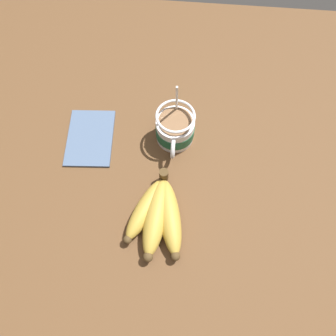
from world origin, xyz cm
name	(u,v)px	position (x,y,z in cm)	size (l,w,h in cm)	color
table	(171,177)	(0.00, 0.00, 1.71)	(113.26, 113.26, 3.42)	brown
coffee_mug	(175,129)	(-9.60, 0.09, 7.10)	(12.32, 8.86, 16.57)	silver
banana_bunch	(158,215)	(10.32, -1.89, 5.57)	(19.38, 13.71, 4.51)	#4C381E
napkin	(90,138)	(-7.55, -19.90, 3.72)	(15.84, 11.63, 0.60)	slate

